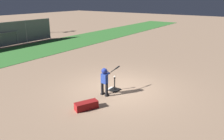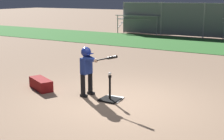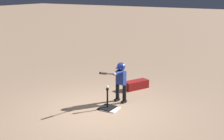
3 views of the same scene
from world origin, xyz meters
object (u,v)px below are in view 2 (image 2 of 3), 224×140
(bleachers_far_left, at_px, (143,23))
(equipment_bag, at_px, (41,84))
(batter_child, at_px, (87,65))
(batting_tee, at_px, (110,97))
(baseball, at_px, (110,74))

(bleachers_far_left, bearing_deg, equipment_bag, -76.29)
(batter_child, distance_m, bleachers_far_left, 14.09)
(bleachers_far_left, distance_m, equipment_bag, 13.86)
(batting_tee, distance_m, batter_child, 0.93)
(baseball, bearing_deg, batter_child, 176.59)
(bleachers_far_left, height_order, equipment_bag, bleachers_far_left)
(batting_tee, bearing_deg, equipment_bag, -176.47)
(batting_tee, distance_m, baseball, 0.56)
(batter_child, xyz_separation_m, bleachers_far_left, (-4.63, 13.30, -0.17))
(batter_child, height_order, bleachers_far_left, batter_child)
(equipment_bag, bearing_deg, batting_tee, 28.97)
(baseball, distance_m, bleachers_far_left, 14.34)
(batting_tee, xyz_separation_m, equipment_bag, (-1.99, -0.12, 0.06))
(batting_tee, relative_size, baseball, 8.06)
(baseball, relative_size, bleachers_far_left, 0.02)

